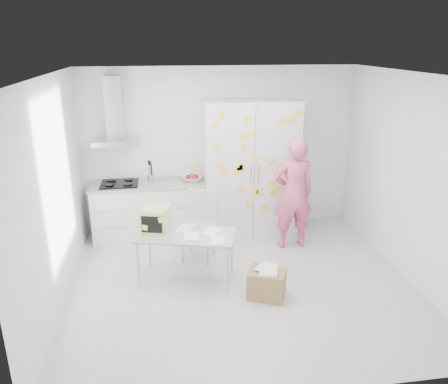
{
  "coord_description": "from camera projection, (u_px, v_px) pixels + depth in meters",
  "views": [
    {
      "loc": [
        -0.98,
        -5.03,
        3.07
      ],
      "look_at": [
        -0.13,
        0.7,
        1.06
      ],
      "focal_mm": 35.0,
      "sensor_mm": 36.0,
      "label": 1
    }
  ],
  "objects": [
    {
      "name": "cardboard_box",
      "position": [
        267.0,
        283.0,
        5.48
      ],
      "size": [
        0.56,
        0.51,
        0.39
      ],
      "rotation": [
        0.0,
        0.0,
        -0.42
      ],
      "color": "#9C7B43",
      "rests_on": "ground"
    },
    {
      "name": "range_hood",
      "position": [
        115.0,
        117.0,
        6.68
      ],
      "size": [
        0.7,
        0.48,
        1.01
      ],
      "color": "silver",
      "rests_on": "walls"
    },
    {
      "name": "tall_cabinet",
      "position": [
        250.0,
        168.0,
        7.11
      ],
      "size": [
        1.5,
        0.68,
        2.2
      ],
      "color": "silver",
      "rests_on": "ground"
    },
    {
      "name": "ceiling",
      "position": [
        244.0,
        75.0,
        4.95
      ],
      "size": [
        4.5,
        4.0,
        0.02
      ],
      "primitive_type": "cube",
      "color": "white",
      "rests_on": "walls"
    },
    {
      "name": "floor",
      "position": [
        241.0,
        283.0,
        5.84
      ],
      "size": [
        4.5,
        4.0,
        0.02
      ],
      "primitive_type": "cube",
      "color": "silver",
      "rests_on": "ground"
    },
    {
      "name": "person",
      "position": [
        293.0,
        194.0,
        6.63
      ],
      "size": [
        0.65,
        0.44,
        1.74
      ],
      "primitive_type": "imported",
      "rotation": [
        0.0,
        0.0,
        3.18
      ],
      "color": "#D8547E",
      "rests_on": "ground"
    },
    {
      "name": "counter_run",
      "position": [
        150.0,
        209.0,
        7.11
      ],
      "size": [
        1.84,
        0.63,
        1.28
      ],
      "color": "white",
      "rests_on": "ground"
    },
    {
      "name": "desk",
      "position": [
        167.0,
        226.0,
        5.72
      ],
      "size": [
        1.4,
        0.95,
        1.01
      ],
      "rotation": [
        0.0,
        0.0,
        -0.27
      ],
      "color": "#A7A9B1",
      "rests_on": "ground"
    },
    {
      "name": "walls",
      "position": [
        233.0,
        171.0,
        6.07
      ],
      "size": [
        4.52,
        4.01,
        2.7
      ],
      "color": "white",
      "rests_on": "ground"
    },
    {
      "name": "chair",
      "position": [
        200.0,
        220.0,
        6.38
      ],
      "size": [
        0.6,
        0.6,
        1.02
      ],
      "rotation": [
        0.0,
        0.0,
        -0.39
      ],
      "color": "#B5B5B3",
      "rests_on": "ground"
    }
  ]
}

